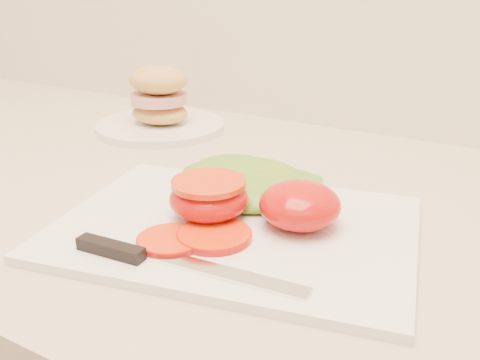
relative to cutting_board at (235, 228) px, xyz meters
The scene contains 9 objects.
cutting_board is the anchor object (origin of this frame).
tomato_half_dome 0.07m from the cutting_board, 26.80° to the left, with size 0.08×0.08×0.05m, color red.
tomato_half_cut 0.04m from the cutting_board, behind, with size 0.08×0.08×0.04m.
tomato_slice_0 0.04m from the cutting_board, 91.85° to the right, with size 0.07×0.07×0.01m, color #DE4614.
tomato_slice_1 0.07m from the cutting_board, 116.15° to the right, with size 0.06×0.06×0.01m, color #DE4614.
lettuce_leaf_0 0.08m from the cutting_board, 112.99° to the left, with size 0.16×0.11×0.03m, color #63A82C.
lettuce_leaf_1 0.09m from the cutting_board, 81.12° to the left, with size 0.11×0.08×0.02m, color #63A82C.
knife 0.11m from the cutting_board, 102.23° to the right, with size 0.22×0.05×0.01m.
sandwich_plate 0.40m from the cutting_board, 139.05° to the left, with size 0.21×0.21×0.11m.
Camera 1 is at (-0.31, 1.16, 1.19)m, focal length 40.00 mm.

